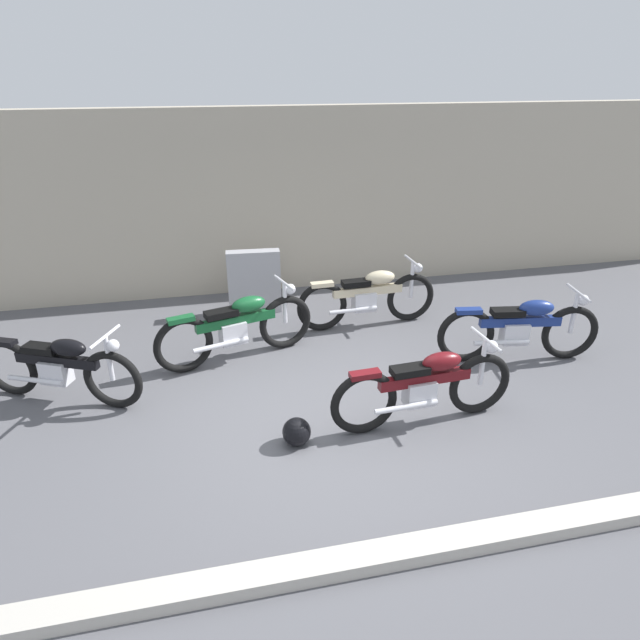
{
  "coord_description": "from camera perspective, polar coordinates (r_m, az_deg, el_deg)",
  "views": [
    {
      "loc": [
        -1.22,
        -4.77,
        3.5
      ],
      "look_at": [
        0.16,
        1.42,
        0.55
      ],
      "focal_mm": 30.89,
      "sensor_mm": 36.0,
      "label": 1
    }
  ],
  "objects": [
    {
      "name": "motorcycle_maroon",
      "position": [
        5.9,
        10.89,
        -6.75
      ],
      "size": [
        2.06,
        0.57,
        0.92
      ],
      "rotation": [
        0.0,
        0.0,
        0.06
      ],
      "color": "black",
      "rests_on": "ground_plane"
    },
    {
      "name": "motorcycle_blue",
      "position": [
        7.45,
        20.05,
        -0.8
      ],
      "size": [
        2.09,
        0.61,
        0.94
      ],
      "rotation": [
        0.0,
        0.0,
        -0.16
      ],
      "color": "black",
      "rests_on": "ground_plane"
    },
    {
      "name": "helmet",
      "position": [
        5.65,
        -2.44,
        -11.49
      ],
      "size": [
        0.29,
        0.29,
        0.29
      ],
      "primitive_type": "sphere",
      "color": "black",
      "rests_on": "ground_plane"
    },
    {
      "name": "motorcycle_cream",
      "position": [
        8.0,
        5.05,
        2.44
      ],
      "size": [
        2.1,
        0.58,
        0.94
      ],
      "rotation": [
        0.0,
        0.0,
        0.04
      ],
      "color": "black",
      "rests_on": "ground_plane"
    },
    {
      "name": "ground_plane",
      "position": [
        6.04,
        1.52,
        -10.49
      ],
      "size": [
        40.0,
        40.0,
        0.0
      ],
      "primitive_type": "plane",
      "color": "#56565B"
    },
    {
      "name": "building_wall",
      "position": [
        9.21,
        -4.71,
        12.12
      ],
      "size": [
        18.0,
        0.3,
        2.94
      ],
      "primitive_type": "cube",
      "color": "#B2A893",
      "rests_on": "ground_plane"
    },
    {
      "name": "curb_strip",
      "position": [
        4.66,
        7.52,
        -22.88
      ],
      "size": [
        18.0,
        0.24,
        0.12
      ],
      "primitive_type": "cube",
      "color": "#B7B2A8",
      "rests_on": "ground_plane"
    },
    {
      "name": "motorcycle_green",
      "position": [
        7.1,
        -8.53,
        -0.71
      ],
      "size": [
        2.07,
        0.82,
        0.95
      ],
      "rotation": [
        0.0,
        0.0,
        0.28
      ],
      "color": "black",
      "rests_on": "ground_plane"
    },
    {
      "name": "stone_marker",
      "position": [
        8.47,
        -6.83,
        3.95
      ],
      "size": [
        0.81,
        0.25,
        0.98
      ],
      "primitive_type": "cube",
      "rotation": [
        0.0,
        0.0,
        -0.06
      ],
      "color": "#9E9EA3",
      "rests_on": "ground_plane"
    },
    {
      "name": "motorcycle_black",
      "position": [
        6.8,
        -25.34,
        -4.47
      ],
      "size": [
        1.87,
        0.99,
        0.9
      ],
      "rotation": [
        0.0,
        0.0,
        -0.43
      ],
      "color": "black",
      "rests_on": "ground_plane"
    }
  ]
}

